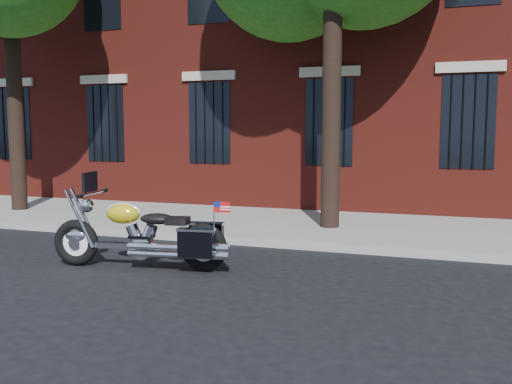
% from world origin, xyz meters
% --- Properties ---
extents(ground, '(120.00, 120.00, 0.00)m').
position_xyz_m(ground, '(0.00, 0.00, 0.00)').
color(ground, black).
rests_on(ground, ground).
extents(curb, '(40.00, 0.16, 0.15)m').
position_xyz_m(curb, '(0.00, 1.38, 0.07)').
color(curb, gray).
rests_on(curb, ground).
extents(sidewalk, '(40.00, 3.60, 0.15)m').
position_xyz_m(sidewalk, '(0.00, 3.26, 0.07)').
color(sidewalk, gray).
rests_on(sidewalk, ground).
extents(motorcycle, '(2.82, 1.05, 1.41)m').
position_xyz_m(motorcycle, '(-1.44, -0.73, 0.48)').
color(motorcycle, black).
rests_on(motorcycle, ground).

